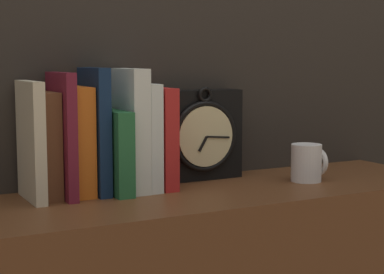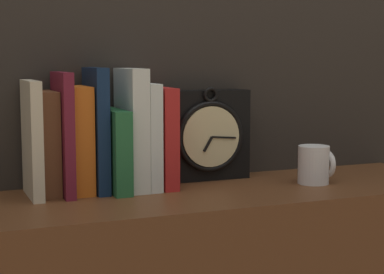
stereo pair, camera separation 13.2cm
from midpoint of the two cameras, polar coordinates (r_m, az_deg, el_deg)
name	(u,v)px [view 2 (the right image)]	position (r m, az deg, el deg)	size (l,w,h in m)	color
wall_back	(160,24)	(1.49, -0.29, 10.04)	(6.00, 0.05, 2.60)	#2D2823
clock	(205,135)	(1.47, 3.78, 0.16)	(0.21, 0.07, 0.22)	black
book_slot0_cream	(32,139)	(1.31, -11.26, -0.20)	(0.02, 0.15, 0.23)	beige
book_slot1_brown	(47,143)	(1.32, -10.05, -0.56)	(0.04, 0.12, 0.21)	brown
book_slot2_maroon	(63,134)	(1.32, -8.62, 0.27)	(0.02, 0.15, 0.25)	maroon
book_slot3_orange	(78,140)	(1.34, -7.31, -0.24)	(0.04, 0.13, 0.22)	orange
book_slot4_navy	(96,130)	(1.34, -5.75, 0.61)	(0.03, 0.14, 0.26)	#13284A
book_slot5_green	(114,150)	(1.35, -4.16, -1.21)	(0.04, 0.16, 0.17)	#26693A
book_slot6_white	(132,129)	(1.36, -2.64, 0.68)	(0.04, 0.14, 0.26)	white
book_slot7_white	(146,136)	(1.37, -1.35, 0.09)	(0.03, 0.14, 0.23)	white
book_slot8_red	(161,137)	(1.39, -0.03, -0.03)	(0.03, 0.14, 0.22)	red
mug	(315,165)	(1.47, 13.42, -2.42)	(0.08, 0.07, 0.09)	white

